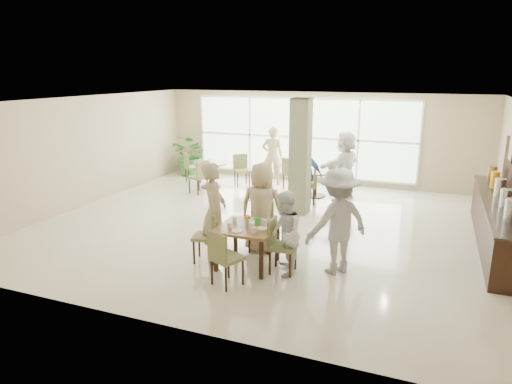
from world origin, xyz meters
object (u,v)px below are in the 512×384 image
at_px(round_table_right, 315,176).
at_px(buffet_counter, 498,219).
at_px(teen_far, 262,207).
at_px(teen_standing, 338,221).
at_px(adult_standing, 272,156).
at_px(main_table, 247,231).
at_px(teen_right, 284,234).
at_px(round_table_left, 211,169).
at_px(teen_left, 214,212).
at_px(potted_plant, 191,155).
at_px(adult_a, 305,175).
at_px(adult_b, 345,166).

height_order(round_table_right, buffet_counter, buffet_counter).
bearing_deg(teen_far, teen_standing, 161.15).
bearing_deg(adult_standing, main_table, 85.03).
height_order(buffet_counter, teen_right, buffet_counter).
bearing_deg(main_table, round_table_left, 123.34).
height_order(round_table_left, adult_standing, adult_standing).
xyz_separation_m(main_table, teen_left, (-0.70, 0.10, 0.25)).
height_order(round_table_right, teen_right, teen_right).
distance_m(teen_right, teen_standing, 0.93).
relative_size(round_table_right, teen_standing, 0.64).
distance_m(round_table_right, teen_left, 5.04).
bearing_deg(buffet_counter, adult_standing, 151.17).
relative_size(potted_plant, teen_right, 0.94).
bearing_deg(main_table, teen_standing, 12.52).
relative_size(teen_right, adult_standing, 0.82).
distance_m(potted_plant, adult_a, 4.87).
distance_m(buffet_counter, teen_standing, 3.65).
height_order(teen_far, adult_b, adult_b).
xyz_separation_m(round_table_right, teen_right, (0.78, -5.16, 0.14)).
relative_size(main_table, adult_a, 0.65).
bearing_deg(teen_standing, adult_a, -113.08).
distance_m(potted_plant, adult_b, 5.48).
height_order(main_table, teen_right, teen_right).
relative_size(adult_b, adult_standing, 1.05).
bearing_deg(round_table_right, potted_plant, 166.79).
distance_m(teen_far, adult_a, 3.46).
height_order(round_table_right, adult_a, adult_a).
bearing_deg(teen_far, round_table_right, -92.50).
xyz_separation_m(round_table_right, teen_far, (0.04, -4.31, 0.29)).
relative_size(round_table_left, teen_standing, 0.55).
height_order(round_table_left, adult_a, adult_a).
distance_m(teen_standing, adult_b, 4.73).
distance_m(round_table_right, adult_a, 0.87).
height_order(teen_left, adult_standing, teen_left).
distance_m(round_table_left, buffet_counter, 7.84).
relative_size(round_table_right, teen_right, 0.81).
bearing_deg(main_table, round_table_right, 90.75).
height_order(main_table, adult_standing, adult_standing).
bearing_deg(potted_plant, buffet_counter, -21.10).
relative_size(potted_plant, adult_a, 0.88).
distance_m(teen_left, adult_b, 5.12).
relative_size(round_table_left, teen_right, 0.69).
distance_m(main_table, teen_far, 0.81).
distance_m(buffet_counter, adult_a, 4.64).
relative_size(teen_far, teen_right, 1.20).
relative_size(round_table_right, buffet_counter, 0.25).
distance_m(teen_standing, adult_a, 4.24).
xyz_separation_m(round_table_left, round_table_right, (3.20, 0.13, 0.04)).
distance_m(teen_far, adult_standing, 5.46).
bearing_deg(adult_a, teen_far, -84.85).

